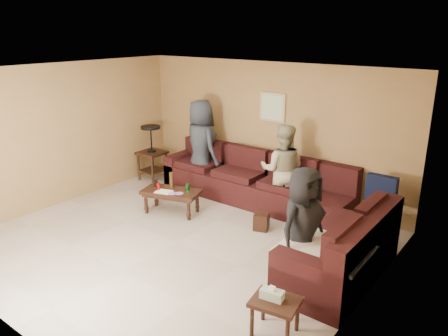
{
  "coord_description": "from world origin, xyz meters",
  "views": [
    {
      "loc": [
        4.15,
        -4.23,
        3.08
      ],
      "look_at": [
        0.25,
        0.85,
        1.0
      ],
      "focal_mm": 35.0,
      "sensor_mm": 36.0,
      "label": 1
    }
  ],
  "objects_px": {
    "person_left": "(201,146)",
    "waste_bin": "(261,222)",
    "person_middle": "(282,170)",
    "side_table_right": "(275,304)",
    "person_right": "(303,226)",
    "coffee_table": "(171,193)",
    "end_table_left": "(152,152)",
    "sectional_sofa": "(276,204)"
  },
  "relations": [
    {
      "from": "person_middle",
      "to": "end_table_left",
      "type": "bearing_deg",
      "value": -22.15
    },
    {
      "from": "person_middle",
      "to": "person_right",
      "type": "relative_size",
      "value": 1.03
    },
    {
      "from": "coffee_table",
      "to": "person_right",
      "type": "xyz_separation_m",
      "value": [
        2.79,
        -0.57,
        0.41
      ]
    },
    {
      "from": "side_table_right",
      "to": "person_right",
      "type": "xyz_separation_m",
      "value": [
        -0.26,
        1.05,
        0.4
      ]
    },
    {
      "from": "side_table_right",
      "to": "person_right",
      "type": "relative_size",
      "value": 0.36
    },
    {
      "from": "person_middle",
      "to": "person_right",
      "type": "xyz_separation_m",
      "value": [
        1.28,
        -1.7,
        -0.03
      ]
    },
    {
      "from": "person_left",
      "to": "side_table_right",
      "type": "bearing_deg",
      "value": 158.65
    },
    {
      "from": "side_table_right",
      "to": "person_right",
      "type": "height_order",
      "value": "person_right"
    },
    {
      "from": "person_right",
      "to": "coffee_table",
      "type": "bearing_deg",
      "value": 89.19
    },
    {
      "from": "person_left",
      "to": "waste_bin",
      "type": "bearing_deg",
      "value": 175.65
    },
    {
      "from": "person_left",
      "to": "person_middle",
      "type": "bearing_deg",
      "value": -163.35
    },
    {
      "from": "person_right",
      "to": "side_table_right",
      "type": "bearing_deg",
      "value": -155.59
    },
    {
      "from": "end_table_left",
      "to": "side_table_right",
      "type": "height_order",
      "value": "end_table_left"
    },
    {
      "from": "sectional_sofa",
      "to": "person_middle",
      "type": "bearing_deg",
      "value": 108.24
    },
    {
      "from": "side_table_right",
      "to": "person_middle",
      "type": "bearing_deg",
      "value": 119.08
    },
    {
      "from": "end_table_left",
      "to": "waste_bin",
      "type": "relative_size",
      "value": 4.27
    },
    {
      "from": "sectional_sofa",
      "to": "coffee_table",
      "type": "relative_size",
      "value": 4.29
    },
    {
      "from": "waste_bin",
      "to": "person_right",
      "type": "relative_size",
      "value": 0.18
    },
    {
      "from": "sectional_sofa",
      "to": "person_right",
      "type": "xyz_separation_m",
      "value": [
        1.15,
        -1.33,
        0.43
      ]
    },
    {
      "from": "coffee_table",
      "to": "person_left",
      "type": "relative_size",
      "value": 0.61
    },
    {
      "from": "sectional_sofa",
      "to": "end_table_left",
      "type": "bearing_deg",
      "value": 175.52
    },
    {
      "from": "person_left",
      "to": "person_middle",
      "type": "height_order",
      "value": "person_left"
    },
    {
      "from": "person_right",
      "to": "person_left",
      "type": "bearing_deg",
      "value": 71.21
    },
    {
      "from": "sectional_sofa",
      "to": "person_left",
      "type": "relative_size",
      "value": 2.61
    },
    {
      "from": "end_table_left",
      "to": "person_left",
      "type": "relative_size",
      "value": 0.65
    },
    {
      "from": "waste_bin",
      "to": "person_middle",
      "type": "distance_m",
      "value": 1.0
    },
    {
      "from": "sectional_sofa",
      "to": "side_table_right",
      "type": "xyz_separation_m",
      "value": [
        1.41,
        -2.37,
        0.03
      ]
    },
    {
      "from": "waste_bin",
      "to": "end_table_left",
      "type": "bearing_deg",
      "value": 168.72
    },
    {
      "from": "sectional_sofa",
      "to": "waste_bin",
      "type": "distance_m",
      "value": 0.42
    },
    {
      "from": "waste_bin",
      "to": "person_left",
      "type": "distance_m",
      "value": 2.22
    },
    {
      "from": "coffee_table",
      "to": "person_middle",
      "type": "height_order",
      "value": "person_middle"
    },
    {
      "from": "coffee_table",
      "to": "end_table_left",
      "type": "bearing_deg",
      "value": 146.42
    },
    {
      "from": "end_table_left",
      "to": "person_right",
      "type": "height_order",
      "value": "person_right"
    },
    {
      "from": "end_table_left",
      "to": "person_right",
      "type": "distance_m",
      "value": 4.58
    },
    {
      "from": "sectional_sofa",
      "to": "person_middle",
      "type": "distance_m",
      "value": 0.61
    },
    {
      "from": "end_table_left",
      "to": "sectional_sofa",
      "type": "bearing_deg",
      "value": -4.48
    },
    {
      "from": "person_left",
      "to": "person_middle",
      "type": "xyz_separation_m",
      "value": [
        1.84,
        -0.06,
        -0.11
      ]
    },
    {
      "from": "sectional_sofa",
      "to": "side_table_right",
      "type": "height_order",
      "value": "sectional_sofa"
    },
    {
      "from": "sectional_sofa",
      "to": "person_middle",
      "type": "height_order",
      "value": "person_middle"
    },
    {
      "from": "waste_bin",
      "to": "person_right",
      "type": "height_order",
      "value": "person_right"
    },
    {
      "from": "end_table_left",
      "to": "person_right",
      "type": "xyz_separation_m",
      "value": [
        4.3,
        -1.57,
        0.16
      ]
    },
    {
      "from": "person_left",
      "to": "coffee_table",
      "type": "bearing_deg",
      "value": 123.89
    }
  ]
}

